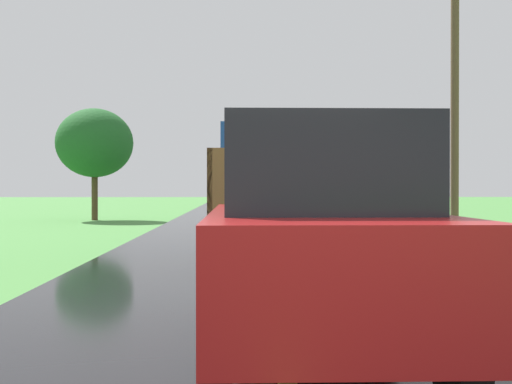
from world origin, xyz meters
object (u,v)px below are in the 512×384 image
object	(u,v)px
banana_truck_near	(269,188)
roadside_tree_mid_right	(95,143)
following_car	(315,238)
utility_pole_roadside	(455,84)

from	to	relation	value
banana_truck_near	roadside_tree_mid_right	world-z (taller)	roadside_tree_mid_right
roadside_tree_mid_right	following_car	xyz separation A→B (m)	(7.15, -24.06, -2.46)
utility_pole_roadside	roadside_tree_mid_right	distance (m)	18.20
banana_truck_near	utility_pole_roadside	xyz separation A→B (m)	(4.69, 2.42, 2.56)
banana_truck_near	roadside_tree_mid_right	size ratio (longest dim) A/B	1.14
roadside_tree_mid_right	following_car	size ratio (longest dim) A/B	1.25
banana_truck_near	utility_pole_roadside	bearing A→B (deg)	27.31
utility_pole_roadside	banana_truck_near	bearing A→B (deg)	-152.69
utility_pole_roadside	following_car	size ratio (longest dim) A/B	1.81
utility_pole_roadside	following_car	xyz separation A→B (m)	(-4.71, -10.27, -2.96)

